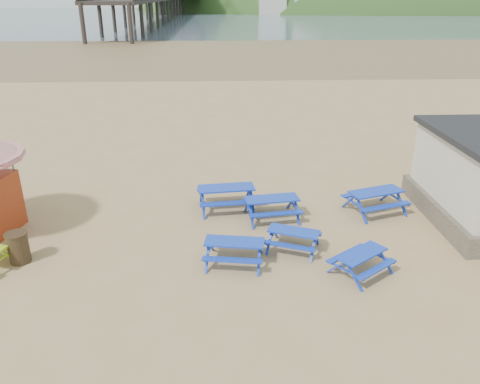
{
  "coord_description": "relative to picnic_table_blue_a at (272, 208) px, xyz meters",
  "views": [
    {
      "loc": [
        -0.55,
        -13.55,
        7.41
      ],
      "look_at": [
        0.12,
        1.5,
        1.0
      ],
      "focal_mm": 35.0,
      "sensor_mm": 36.0,
      "label": 1
    }
  ],
  "objects": [
    {
      "name": "headland_town",
      "position": [
        88.76,
        228.28,
        -10.3
      ],
      "size": [
        264.0,
        144.0,
        108.0
      ],
      "color": "#2D4C1E",
      "rests_on": "ground"
    },
    {
      "name": "picnic_table_blue_a",
      "position": [
        0.0,
        0.0,
        0.0
      ],
      "size": [
        2.09,
        1.78,
        0.79
      ],
      "rotation": [
        0.0,
        0.0,
        0.14
      ],
      "color": "#1B21B7",
      "rests_on": "ground"
    },
    {
      "name": "wet_sand",
      "position": [
        -1.24,
        53.6,
        -0.39
      ],
      "size": [
        400.0,
        400.0,
        0.0
      ],
      "primitive_type": "plane",
      "color": "brown",
      "rests_on": "ground"
    },
    {
      "name": "picnic_table_blue_c",
      "position": [
        3.84,
        0.38,
        0.02
      ],
      "size": [
        2.37,
        2.13,
        0.83
      ],
      "rotation": [
        0.0,
        0.0,
        0.32
      ],
      "color": "#1B21B7",
      "rests_on": "ground"
    },
    {
      "name": "ground",
      "position": [
        -1.24,
        -1.4,
        -0.4
      ],
      "size": [
        400.0,
        400.0,
        0.0
      ],
      "primitive_type": "plane",
      "color": "tan",
      "rests_on": "ground"
    },
    {
      "name": "picnic_table_blue_f",
      "position": [
        2.17,
        -3.67,
        -0.06
      ],
      "size": [
        2.04,
        1.97,
        0.67
      ],
      "rotation": [
        0.0,
        0.0,
        0.63
      ],
      "color": "#1B21B7",
      "rests_on": "ground"
    },
    {
      "name": "sea",
      "position": [
        -1.24,
        168.6,
        -0.39
      ],
      "size": [
        400.0,
        400.0,
        0.0
      ],
      "primitive_type": "plane",
      "color": "#445662",
      "rests_on": "ground"
    },
    {
      "name": "picnic_table_blue_b",
      "position": [
        -1.59,
        0.9,
        0.04
      ],
      "size": [
        2.23,
        1.88,
        0.87
      ],
      "rotation": [
        0.0,
        0.0,
        0.11
      ],
      "color": "#1B21B7",
      "rests_on": "ground"
    },
    {
      "name": "picnic_table_blue_d",
      "position": [
        -1.42,
        -2.93,
        -0.03
      ],
      "size": [
        1.93,
        1.64,
        0.73
      ],
      "rotation": [
        0.0,
        0.0,
        -0.15
      ],
      "color": "#1B21B7",
      "rests_on": "ground"
    },
    {
      "name": "litter_bin",
      "position": [
        -7.82,
        -2.59,
        0.09
      ],
      "size": [
        0.65,
        0.65,
        0.96
      ],
      "color": "#3E331A",
      "rests_on": "ground"
    },
    {
      "name": "picnic_table_blue_e",
      "position": [
        0.44,
        -2.23,
        -0.07
      ],
      "size": [
        1.94,
        1.77,
        0.66
      ],
      "rotation": [
        0.0,
        0.0,
        -0.38
      ],
      "color": "#1B21B7",
      "rests_on": "ground"
    }
  ]
}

